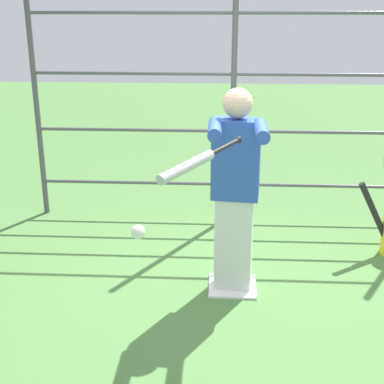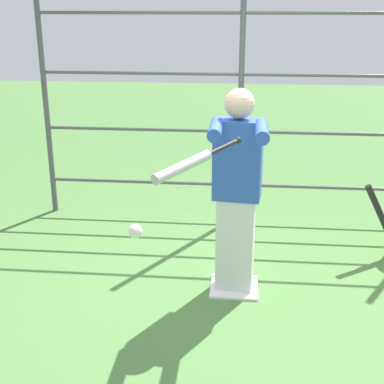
# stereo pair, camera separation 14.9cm
# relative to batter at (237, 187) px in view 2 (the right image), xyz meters

# --- Properties ---
(ground_plane) EXTENTS (24.00, 24.00, 0.00)m
(ground_plane) POSITION_rel_batter_xyz_m (0.00, -0.02, -0.91)
(ground_plane) COLOR #4C7A3D
(home_plate) EXTENTS (0.40, 0.40, 0.02)m
(home_plate) POSITION_rel_batter_xyz_m (0.00, -0.02, -0.90)
(home_plate) COLOR white
(home_plate) RESTS_ON ground
(fence_backstop) EXTENTS (4.29, 0.06, 2.57)m
(fence_backstop) POSITION_rel_batter_xyz_m (0.00, -1.62, 0.37)
(fence_backstop) COLOR #4C4C51
(fence_backstop) RESTS_ON ground
(batter) EXTENTS (0.43, 0.60, 1.69)m
(batter) POSITION_rel_batter_xyz_m (0.00, 0.00, 0.00)
(batter) COLOR silver
(batter) RESTS_ON ground
(baseball_bat_swinging) EXTENTS (0.52, 0.71, 0.14)m
(baseball_bat_swinging) POSITION_rel_batter_xyz_m (0.29, 0.84, 0.44)
(baseball_bat_swinging) COLOR black
(softball_in_flight) EXTENTS (0.10, 0.10, 0.10)m
(softball_in_flight) POSITION_rel_batter_xyz_m (0.65, 0.82, -0.05)
(softball_in_flight) COLOR white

